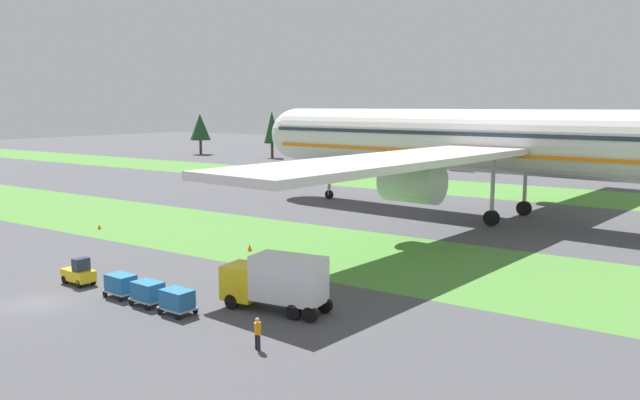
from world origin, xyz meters
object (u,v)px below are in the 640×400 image
object	(u,v)px
cargo_dolly_second	(148,291)
cargo_dolly_third	(177,300)
catering_truck	(276,280)
ground_crew_loader	(297,297)
cargo_dolly_lead	(121,284)
taxiway_marker_1	(99,227)
baggage_tug	(79,273)
ground_crew_marshaller	(258,332)
taxiway_marker_0	(250,247)
airliner	(491,141)

from	to	relation	value
cargo_dolly_second	cargo_dolly_third	bearing A→B (deg)	-90.00
catering_truck	cargo_dolly_second	bearing A→B (deg)	110.00
ground_crew_loader	catering_truck	bearing A→B (deg)	-135.22
cargo_dolly_lead	taxiway_marker_1	size ratio (longest dim) A/B	4.63
baggage_tug	ground_crew_marshaller	xyz separation A→B (m)	(18.60, -2.25, 0.13)
catering_truck	cargo_dolly_lead	bearing A→B (deg)	102.30
cargo_dolly_lead	catering_truck	world-z (taller)	catering_truck
cargo_dolly_third	taxiway_marker_0	bearing A→B (deg)	29.50
cargo_dolly_third	ground_crew_loader	size ratio (longest dim) A/B	1.31
airliner	cargo_dolly_lead	world-z (taller)	airliner
taxiway_marker_0	catering_truck	bearing A→B (deg)	-43.64
cargo_dolly_third	taxiway_marker_1	world-z (taller)	cargo_dolly_third
cargo_dolly_second	ground_crew_loader	xyz separation A→B (m)	(8.65, 4.41, 0.03)
airliner	baggage_tug	world-z (taller)	airliner
cargo_dolly_lead	cargo_dolly_third	bearing A→B (deg)	-90.00
cargo_dolly_lead	cargo_dolly_third	world-z (taller)	same
ground_crew_loader	baggage_tug	bearing A→B (deg)	-147.70
baggage_tug	ground_crew_loader	xyz separation A→B (m)	(16.56, 3.94, 0.13)
catering_truck	ground_crew_marshaller	bearing A→B (deg)	-157.38
airliner	cargo_dolly_second	world-z (taller)	airliner
cargo_dolly_second	cargo_dolly_lead	bearing A→B (deg)	90.00
cargo_dolly_second	catering_truck	bearing A→B (deg)	-59.46
airliner	baggage_tug	xyz separation A→B (m)	(-14.62, -43.31, -8.00)
baggage_tug	taxiway_marker_1	distance (m)	21.50
ground_crew_marshaller	ground_crew_loader	xyz separation A→B (m)	(-2.04, 6.19, 0.00)
cargo_dolly_lead	ground_crew_loader	xyz separation A→B (m)	(11.54, 4.23, 0.03)
cargo_dolly_second	cargo_dolly_third	world-z (taller)	same
cargo_dolly_lead	cargo_dolly_third	xyz separation A→B (m)	(5.79, -0.34, 0.00)
cargo_dolly_third	ground_crew_loader	world-z (taller)	ground_crew_loader
airliner	ground_crew_marshaller	xyz separation A→B (m)	(3.98, -45.56, -7.86)
cargo_dolly_third	ground_crew_marshaller	size ratio (longest dim) A/B	1.31
taxiway_marker_0	taxiway_marker_1	xyz separation A→B (m)	(-19.53, -1.23, -0.07)
cargo_dolly_second	cargo_dolly_third	xyz separation A→B (m)	(2.89, -0.17, 0.00)
ground_crew_marshaller	catering_truck	bearing A→B (deg)	-41.68
airliner	baggage_tug	bearing A→B (deg)	167.06
ground_crew_loader	cargo_dolly_second	bearing A→B (deg)	-134.08
baggage_tug	taxiway_marker_1	xyz separation A→B (m)	(-16.43, 13.85, -0.57)
cargo_dolly_third	cargo_dolly_lead	bearing A→B (deg)	90.00
cargo_dolly_lead	cargo_dolly_second	xyz separation A→B (m)	(2.89, -0.17, 0.00)
airliner	cargo_dolly_second	bearing A→B (deg)	177.00
cargo_dolly_third	ground_crew_marshaller	world-z (taller)	ground_crew_marshaller
cargo_dolly_second	taxiway_marker_0	xyz separation A→B (m)	(-4.81, 15.55, -0.60)
taxiway_marker_1	airliner	bearing A→B (deg)	43.50
baggage_tug	airliner	bearing A→B (deg)	-15.28
airliner	cargo_dolly_third	world-z (taller)	airliner
taxiway_marker_1	cargo_dolly_third	bearing A→B (deg)	-28.00
cargo_dolly_lead	ground_crew_loader	size ratio (longest dim) A/B	1.31
cargo_dolly_lead	cargo_dolly_third	size ratio (longest dim) A/B	1.00
taxiway_marker_0	airliner	bearing A→B (deg)	67.79
baggage_tug	ground_crew_marshaller	world-z (taller)	baggage_tug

